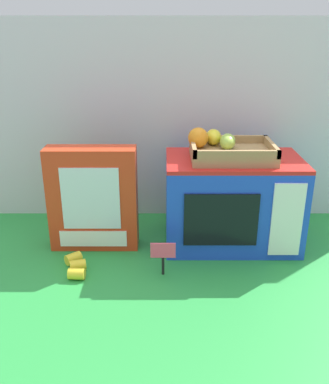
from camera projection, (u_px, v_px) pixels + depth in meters
The scene contains 7 objects.
ground_plane at pixel (183, 242), 1.37m from camera, with size 1.70×1.70×0.00m, color green.
display_back_panel at pixel (182, 122), 1.46m from camera, with size 1.61×0.03×0.69m, color silver.
toy_microwave at pixel (233, 201), 1.32m from camera, with size 0.41×0.25×0.28m.
food_groups_crate at pixel (227, 149), 1.27m from camera, with size 0.25×0.20×0.09m.
cookie_set_box at pixel (94, 199), 1.29m from camera, with size 0.27×0.08×0.32m.
price_sign at pixel (164, 254), 1.17m from camera, with size 0.07×0.01×0.10m.
loose_toy_banana at pixel (77, 266), 1.21m from camera, with size 0.08×0.13×0.03m.
Camera 1 is at (-0.06, -1.21, 0.66)m, focal length 39.38 mm.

